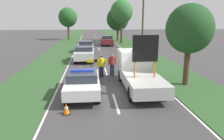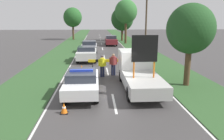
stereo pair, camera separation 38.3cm
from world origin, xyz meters
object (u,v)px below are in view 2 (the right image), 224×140
(queued_car_van_white, at_px, (87,53))
(roadside_tree_mid_right, at_px, (190,29))
(traffic_cone_behind_barrier, at_px, (82,69))
(queued_car_wagon_maroon, at_px, (111,40))
(work_truck, at_px, (138,70))
(traffic_cone_centre_front, at_px, (141,71))
(pedestrian_civilian, at_px, (113,63))
(queued_car_sedan_silver, at_px, (89,46))
(roadside_tree_near_right, at_px, (126,12))
(police_officer, at_px, (102,64))
(utility_pole, at_px, (146,16))
(roadside_tree_near_left, at_px, (122,19))
(police_car, at_px, (82,82))
(traffic_cone_near_truck, at_px, (64,108))
(road_barrier, at_px, (110,62))
(traffic_cone_near_police, at_px, (85,72))
(roadside_tree_mid_left, at_px, (73,17))

(queued_car_van_white, distance_m, roadside_tree_mid_right, 11.63)
(traffic_cone_behind_barrier, xyz_separation_m, queued_car_wagon_maroon, (3.61, 18.81, 0.51))
(work_truck, bearing_deg, traffic_cone_centre_front, -108.56)
(pedestrian_civilian, bearing_deg, work_truck, -75.60)
(queued_car_sedan_silver, bearing_deg, roadside_tree_near_right, -121.78)
(police_officer, xyz_separation_m, pedestrian_civilian, (0.85, 0.39, 0.02))
(pedestrian_civilian, bearing_deg, roadside_tree_mid_right, -43.12)
(utility_pole, bearing_deg, roadside_tree_near_left, 92.30)
(pedestrian_civilian, relative_size, traffic_cone_centre_front, 3.10)
(police_car, distance_m, pedestrian_civilian, 4.78)
(work_truck, relative_size, queued_car_van_white, 1.53)
(queued_car_wagon_maroon, bearing_deg, queued_car_van_white, 76.12)
(police_car, relative_size, traffic_cone_near_truck, 9.11)
(police_officer, distance_m, roadside_tree_mid_right, 6.54)
(pedestrian_civilian, bearing_deg, road_barrier, 98.11)
(traffic_cone_near_police, distance_m, roadside_tree_near_left, 28.13)
(roadside_tree_near_right, xyz_separation_m, roadside_tree_mid_left, (-10.01, 8.29, -0.89))
(road_barrier, height_order, traffic_cone_near_truck, road_barrier)
(traffic_cone_centre_front, height_order, queued_car_sedan_silver, queued_car_sedan_silver)
(road_barrier, distance_m, roadside_tree_mid_left, 30.79)
(queued_car_sedan_silver, bearing_deg, queued_car_wagon_maroon, -114.62)
(police_car, relative_size, queued_car_van_white, 1.14)
(traffic_cone_centre_front, bearing_deg, work_truck, -105.85)
(road_barrier, relative_size, traffic_cone_behind_barrier, 5.56)
(traffic_cone_behind_barrier, relative_size, utility_pole, 0.07)
(traffic_cone_near_truck, bearing_deg, utility_pole, 65.76)
(police_car, relative_size, roadside_tree_mid_right, 0.88)
(queued_car_van_white, bearing_deg, roadside_tree_near_right, -110.67)
(traffic_cone_near_truck, relative_size, queued_car_wagon_maroon, 0.11)
(traffic_cone_near_police, distance_m, queued_car_van_white, 5.82)
(traffic_cone_near_truck, bearing_deg, police_car, 75.04)
(roadside_tree_near_left, height_order, roadside_tree_mid_left, roadside_tree_mid_left)
(road_barrier, relative_size, traffic_cone_near_police, 6.80)
(pedestrian_civilian, distance_m, roadside_tree_mid_left, 31.46)
(roadside_tree_near_right, bearing_deg, roadside_tree_mid_right, -88.56)
(roadside_tree_near_right, xyz_separation_m, utility_pole, (0.68, -12.85, -0.90))
(pedestrian_civilian, height_order, roadside_tree_near_right, roadside_tree_near_right)
(traffic_cone_near_police, height_order, roadside_tree_mid_left, roadside_tree_mid_left)
(work_truck, distance_m, police_officer, 3.37)
(road_barrier, height_order, roadside_tree_near_left, roadside_tree_near_left)
(queued_car_van_white, height_order, queued_car_wagon_maroon, queued_car_wagon_maroon)
(work_truck, bearing_deg, queued_car_van_white, -70.87)
(police_officer, bearing_deg, traffic_cone_near_police, 0.09)
(work_truck, relative_size, traffic_cone_behind_barrier, 9.78)
(traffic_cone_behind_barrier, distance_m, roadside_tree_mid_left, 30.20)
(roadside_tree_mid_left, bearing_deg, traffic_cone_near_police, -82.59)
(queued_car_sedan_silver, distance_m, roadside_tree_mid_right, 17.16)
(traffic_cone_near_truck, bearing_deg, work_truck, 43.25)
(traffic_cone_near_police, relative_size, traffic_cone_behind_barrier, 0.82)
(road_barrier, relative_size, queued_car_sedan_silver, 0.83)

